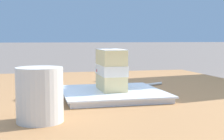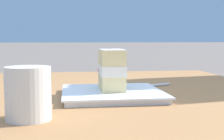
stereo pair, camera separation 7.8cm
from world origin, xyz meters
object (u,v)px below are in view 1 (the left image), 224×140
(dessert_plate, at_px, (112,94))
(cake_slice, at_px, (111,70))
(coffee_cup, at_px, (40,94))
(dessert_fork, at_px, (138,86))

(dessert_plate, bearing_deg, cake_slice, -1.58)
(dessert_plate, height_order, coffee_cup, coffee_cup)
(dessert_plate, distance_m, cake_slice, 0.06)
(dessert_plate, xyz_separation_m, dessert_fork, (0.13, -0.11, -0.00))
(dessert_plate, relative_size, coffee_cup, 2.57)
(dessert_fork, relative_size, coffee_cup, 1.72)
(dessert_fork, height_order, coffee_cup, coffee_cup)
(coffee_cup, bearing_deg, dessert_plate, -40.79)
(dessert_plate, xyz_separation_m, cake_slice, (0.01, -0.00, 0.06))
(dessert_plate, height_order, cake_slice, cake_slice)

